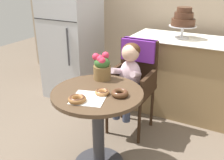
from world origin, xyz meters
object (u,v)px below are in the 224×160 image
Objects in this scene: donut_front at (120,93)px; flower_vase at (102,66)px; seated_child at (129,73)px; cafe_table at (98,115)px; donut_mid at (77,99)px; donut_side at (102,92)px; refrigerator at (71,33)px; tiered_cake_stand at (183,20)px; wicker_chair at (135,71)px.

flower_vase is (-0.28, 0.22, 0.09)m from donut_front.
cafe_table is at bearing -90.57° from seated_child.
donut_mid reaches higher than cafe_table.
seated_child is 6.59× the size of donut_side.
refrigerator is at bearing 134.60° from donut_side.
tiered_cake_stand is at bearing 69.04° from flower_vase.
refrigerator is at bearing 153.71° from seated_child.
tiered_cake_stand is (0.31, 0.57, 0.46)m from wicker_chair.
donut_mid is at bearing -135.37° from donut_front.
refrigerator is (-0.96, 0.86, 0.01)m from flower_vase.
flower_vase is at bearing -42.07° from refrigerator.
cafe_table is 6.53× the size of donut_side.
donut_front is 0.37m from flower_vase.
cafe_table is 0.42m from flower_vase.
cafe_table is at bearing -103.59° from tiered_cake_stand.
donut_side is at bearing -45.40° from refrigerator.
tiered_cake_stand is (0.25, 1.33, 0.36)m from donut_side.
donut_front reaches higher than cafe_table.
seated_child reaches higher than wicker_chair.
tiered_cake_stand is at bearing 76.41° from cafe_table.
cafe_table is 3.02× the size of flower_vase.
wicker_chair is 0.77m from donut_side.
donut_front is at bearing 44.63° from donut_mid.
flower_vase reaches higher than donut_mid.
refrigerator is (-1.24, 1.09, 0.11)m from donut_front.
seated_child is 5.60× the size of donut_front.
wicker_chair is 0.16m from seated_child.
flower_vase is at bearing 120.27° from donut_side.
donut_mid is at bearing -117.84° from donut_side.
donut_front is (0.18, -0.72, 0.10)m from wicker_chair.
tiered_cake_stand is at bearing 79.11° from donut_side.
donut_side is 0.06× the size of refrigerator.
wicker_chair is 0.56× the size of refrigerator.
wicker_chair is 0.95m from donut_mid.
flower_vase is (-0.15, 0.26, 0.10)m from donut_side.
cafe_table is 2.16× the size of tiered_cake_stand.
donut_front is 1.34m from tiered_cake_stand.
tiered_cake_stand is at bearing 66.85° from seated_child.
wicker_chair is at bearing 94.04° from donut_side.
refrigerator is at bearing 138.76° from donut_front.
wicker_chair is 8.66× the size of donut_side.
tiered_cake_stand is (0.41, 1.06, 0.27)m from flower_vase.
seated_child is at bearing -93.33° from wicker_chair.
donut_front is at bearing -41.24° from refrigerator.
donut_front is at bearing 4.15° from cafe_table.
flower_vase is at bearing -106.14° from seated_child.
tiered_cake_stand is (0.35, 1.51, 0.36)m from donut_mid.
wicker_chair is at bearing 87.28° from donut_mid.
cafe_table is at bearing 157.10° from donut_side.
flower_vase is at bearing 141.74° from donut_front.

